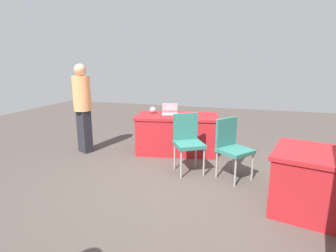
# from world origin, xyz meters

# --- Properties ---
(ground_plane) EXTENTS (14.40, 14.40, 0.00)m
(ground_plane) POSITION_xyz_m (0.00, 0.00, 0.00)
(ground_plane) COLOR #4C423D
(table_foreground) EXTENTS (1.72, 1.10, 0.76)m
(table_foreground) POSITION_xyz_m (0.45, -1.51, 0.38)
(table_foreground) COLOR #AD1E23
(table_foreground) RESTS_ON ground
(chair_tucked_right) EXTENTS (0.60, 0.60, 0.96)m
(chair_tucked_right) POSITION_xyz_m (0.03, -0.61, 0.55)
(chair_tucked_right) COLOR #9E9993
(chair_tucked_right) RESTS_ON ground
(chair_back_row) EXTENTS (0.62, 0.62, 0.94)m
(chair_back_row) POSITION_xyz_m (-0.69, -0.54, 0.54)
(chair_back_row) COLOR #9E9993
(chair_back_row) RESTS_ON ground
(person_presenter) EXTENTS (0.45, 0.45, 1.76)m
(person_presenter) POSITION_xyz_m (2.23, -0.98, 0.98)
(person_presenter) COLOR #26262D
(person_presenter) RESTS_ON ground
(laptop_silver) EXTENTS (0.39, 0.38, 0.21)m
(laptop_silver) POSITION_xyz_m (0.62, -1.60, 0.80)
(laptop_silver) COLOR silver
(laptop_silver) RESTS_ON table_foreground
(yarn_ball) EXTENTS (0.13, 0.13, 0.13)m
(yarn_ball) POSITION_xyz_m (0.98, -1.55, 0.83)
(yarn_ball) COLOR gray
(yarn_ball) RESTS_ON table_foreground
(scissors_red) EXTENTS (0.16, 0.15, 0.01)m
(scissors_red) POSITION_xyz_m (-0.09, -1.49, 0.76)
(scissors_red) COLOR red
(scissors_red) RESTS_ON table_foreground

